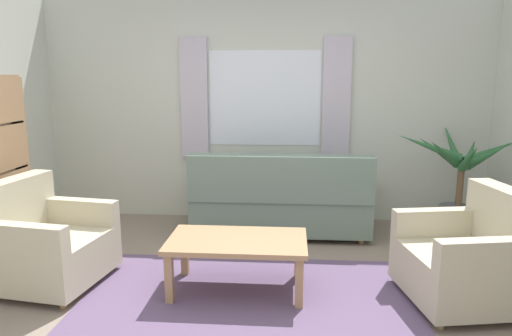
{
  "coord_description": "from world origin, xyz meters",
  "views": [
    {
      "loc": [
        0.31,
        -3.29,
        1.71
      ],
      "look_at": [
        0.01,
        0.7,
        0.91
      ],
      "focal_mm": 32.6,
      "sensor_mm": 36.0,
      "label": 1
    }
  ],
  "objects_px": {
    "armchair_right": "(470,259)",
    "potted_plant": "(458,188)",
    "armchair_left": "(44,243)",
    "couch": "(280,201)",
    "coffee_table": "(237,246)"
  },
  "relations": [
    {
      "from": "armchair_left",
      "to": "coffee_table",
      "type": "distance_m",
      "value": 1.61
    },
    {
      "from": "armchair_left",
      "to": "armchair_right",
      "type": "relative_size",
      "value": 0.98
    },
    {
      "from": "couch",
      "to": "armchair_right",
      "type": "bearing_deg",
      "value": 135.02
    },
    {
      "from": "coffee_table",
      "to": "potted_plant",
      "type": "xyz_separation_m",
      "value": [
        2.2,
        1.48,
        0.15
      ]
    },
    {
      "from": "coffee_table",
      "to": "potted_plant",
      "type": "height_order",
      "value": "potted_plant"
    },
    {
      "from": "potted_plant",
      "to": "coffee_table",
      "type": "bearing_deg",
      "value": -146.09
    },
    {
      "from": "couch",
      "to": "potted_plant",
      "type": "relative_size",
      "value": 1.49
    },
    {
      "from": "armchair_left",
      "to": "armchair_right",
      "type": "distance_m",
      "value": 3.39
    },
    {
      "from": "couch",
      "to": "coffee_table",
      "type": "xyz_separation_m",
      "value": [
        -0.31,
        -1.41,
        0.01
      ]
    },
    {
      "from": "armchair_right",
      "to": "potted_plant",
      "type": "xyz_separation_m",
      "value": [
        0.42,
        1.54,
        0.18
      ]
    },
    {
      "from": "coffee_table",
      "to": "potted_plant",
      "type": "bearing_deg",
      "value": 33.91
    },
    {
      "from": "armchair_right",
      "to": "coffee_table",
      "type": "bearing_deg",
      "value": -102.14
    },
    {
      "from": "couch",
      "to": "armchair_left",
      "type": "relative_size",
      "value": 2.0
    },
    {
      "from": "coffee_table",
      "to": "couch",
      "type": "bearing_deg",
      "value": 77.58
    },
    {
      "from": "armchair_left",
      "to": "potted_plant",
      "type": "height_order",
      "value": "potted_plant"
    }
  ]
}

